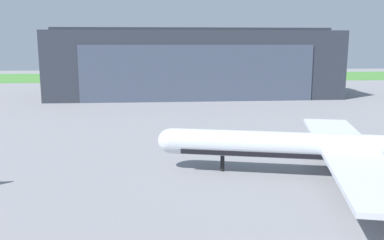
# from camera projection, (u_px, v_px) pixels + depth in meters

# --- Properties ---
(ground_plane) EXTENTS (440.00, 440.00, 0.00)m
(ground_plane) POSITION_uv_depth(u_px,v_px,m) (325.00, 175.00, 55.14)
(ground_plane) COLOR gray
(grass_field_strip) EXTENTS (440.00, 56.00, 0.08)m
(grass_field_strip) POSITION_uv_depth(u_px,v_px,m) (198.00, 77.00, 214.99)
(grass_field_strip) COLOR #4B8A3B
(grass_field_strip) RESTS_ON ground_plane
(maintenance_hangar) EXTENTS (91.08, 34.71, 22.17)m
(maintenance_hangar) POSITION_uv_depth(u_px,v_px,m) (193.00, 63.00, 138.99)
(maintenance_hangar) COLOR #2D333D
(maintenance_hangar) RESTS_ON ground_plane
(airliner_near_left) EXTENTS (47.16, 43.19, 11.74)m
(airliner_near_left) POSITION_uv_depth(u_px,v_px,m) (344.00, 148.00, 53.90)
(airliner_near_left) COLOR silver
(airliner_near_left) RESTS_ON ground_plane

